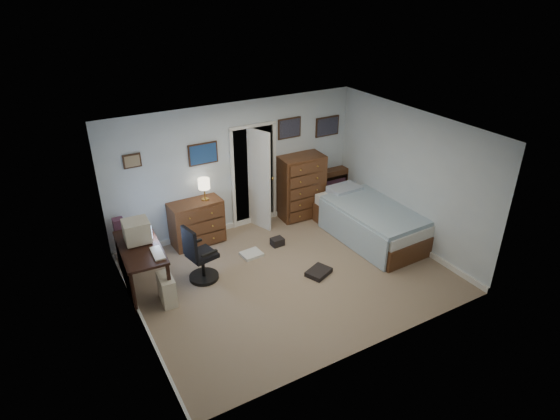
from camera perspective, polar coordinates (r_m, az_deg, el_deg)
The scene contains 15 objects.
floor at distance 7.97m, azimuth 1.19°, elevation -7.96°, with size 5.00×4.00×0.02m, color gray.
computer_desk at distance 7.66m, azimuth -17.24°, elevation -5.54°, with size 0.69×1.36×0.77m.
crt_monitor at distance 7.62m, azimuth -17.05°, elevation -2.48°, with size 0.42×0.39×0.37m.
keyboard at distance 7.31m, azimuth -14.70°, elevation -5.11°, with size 0.15×0.41×0.02m, color beige.
pc_tower at distance 7.45m, azimuth -13.61°, elevation -9.38°, with size 0.23×0.44×0.46m.
office_chair at distance 7.74m, azimuth -9.79°, elevation -5.99°, with size 0.58×0.58×1.01m.
media_stack at distance 8.51m, azimuth -18.76°, elevation -3.59°, with size 0.17×0.17×0.86m, color maroon.
low_dresser at distance 8.78m, azimuth -10.12°, elevation -1.51°, with size 0.95×0.48×0.85m, color brown.
table_lamp at distance 8.53m, azimuth -9.25°, elevation 3.09°, with size 0.22×0.22×0.41m.
doorway at distance 9.39m, azimuth -4.04°, elevation 4.73°, with size 0.96×1.12×2.05m.
tall_dresser at distance 9.53m, azimuth 2.57°, elevation 2.87°, with size 0.90×0.53×1.32m, color brown.
headboard_bookcase at distance 10.11m, azimuth 5.90°, elevation 2.79°, with size 0.91×0.25×0.81m.
bed at distance 9.03m, azimuth 10.97°, elevation -1.30°, with size 1.27×2.27×0.73m.
wall_posters at distance 8.98m, azimuth -2.07°, elevation 8.78°, with size 4.38×0.04×0.60m.
floor_clutter at distance 8.29m, azimuth 1.12°, elevation -5.95°, with size 1.16×1.49×0.14m.
Camera 1 is at (-3.37, -5.59, 4.56)m, focal length 30.00 mm.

